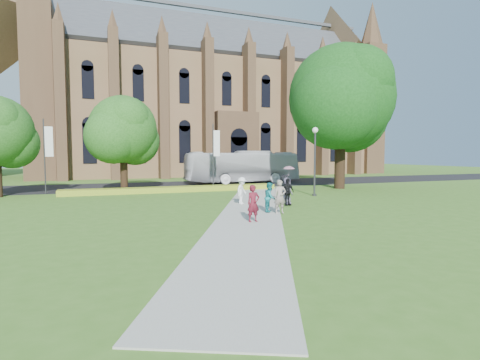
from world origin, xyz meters
name	(u,v)px	position (x,y,z in m)	size (l,w,h in m)	color
ground	(258,214)	(0.00, 0.00, 0.00)	(160.00, 160.00, 0.00)	#3E6A20
road	(182,185)	(0.00, 20.00, 0.01)	(160.00, 10.00, 0.02)	black
footpath	(251,211)	(0.00, 1.00, 0.02)	(3.20, 30.00, 0.04)	#B2B2A8
flower_hedge	(175,189)	(-2.00, 13.20, 0.23)	(18.00, 1.40, 0.45)	gold
cathedral	(217,93)	(10.00, 39.73, 12.98)	(52.60, 18.25, 28.00)	brown
streetlamp	(315,153)	(7.50, 6.50, 3.30)	(0.44, 0.44, 5.24)	#38383D
large_tree	(341,98)	(13.00, 11.00, 8.37)	(9.60, 9.60, 13.20)	#332114
street_tree_1	(123,130)	(-6.00, 14.50, 5.22)	(5.60, 5.60, 8.05)	#332114
banner_pole_0	(214,152)	(2.11, 15.20, 3.39)	(0.70, 0.10, 6.00)	#38383D
banner_pole_1	(46,152)	(-11.89, 15.20, 3.39)	(0.70, 0.10, 6.00)	#38383D
tour_coach	(242,167)	(6.85, 20.23, 1.79)	(2.97, 12.70, 3.54)	white
pedestrian_0	(253,203)	(-1.22, -2.21, 0.91)	(0.63, 0.42, 1.73)	maroon
pedestrian_1	(270,197)	(0.78, 0.20, 0.85)	(0.79, 0.61, 1.62)	teal
pedestrian_2	(242,191)	(0.52, 3.83, 0.89)	(1.10, 0.63, 1.70)	white
pedestrian_3	(287,192)	(2.94, 2.27, 0.88)	(0.99, 0.41, 1.68)	black
pedestrian_4	(287,191)	(3.29, 3.00, 0.87)	(0.81, 0.53, 1.65)	slate
pedestrian_5	(285,189)	(3.28, 3.28, 0.97)	(1.72, 0.55, 1.86)	#24262B
pedestrian_6	(280,197)	(1.09, -0.39, 0.94)	(0.66, 0.43, 1.80)	gray
parasol	(289,173)	(3.47, 3.10, 2.02)	(0.74, 0.74, 0.65)	#C68C95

